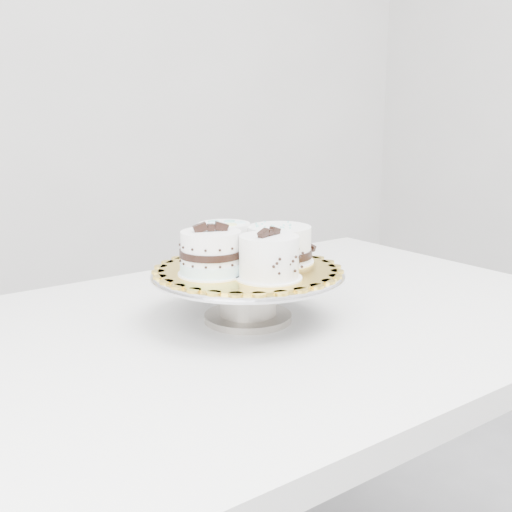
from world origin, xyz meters
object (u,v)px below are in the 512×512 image
cake_stand (248,286)px  cake_board (248,269)px  cake_swirl (269,258)px  cake_banded (211,255)px  cake_ribbon (280,245)px  cake_dots (224,241)px  table (259,354)px

cake_stand → cake_board: size_ratio=1.09×
cake_stand → cake_swirl: cake_swirl is taller
cake_board → cake_banded: (-0.07, -0.00, 0.04)m
cake_stand → cake_ribbon: (0.07, 0.01, 0.06)m
cake_dots → cake_banded: bearing=-110.2°
cake_dots → cake_ribbon: cake_dots is taller
table → cake_ribbon: 0.20m
table → cake_stand: (-0.02, 0.00, 0.13)m
cake_board → cake_dots: (-0.01, 0.07, 0.04)m
cake_stand → cake_dots: 0.10m
cake_banded → cake_swirl: bearing=-31.5°
cake_board → cake_ribbon: size_ratio=2.15×
cake_swirl → cake_ribbon: cake_swirl is taller
cake_swirl → cake_banded: bearing=111.8°
cake_board → cake_ribbon: cake_ribbon is taller
cake_stand → cake_banded: cake_banded is taller
table → cake_swirl: size_ratio=10.73×
table → cake_stand: size_ratio=3.96×
cake_stand → cake_ribbon: cake_ribbon is taller
table → cake_swirl: 0.22m
cake_board → cake_banded: size_ratio=2.47×
cake_stand → cake_ribbon: size_ratio=2.35×
table → cake_ribbon: cake_ribbon is taller
cake_banded → cake_ribbon: 0.15m
table → cake_board: size_ratio=4.32×
table → cake_dots: cake_dots is taller
cake_swirl → cake_dots: (0.00, 0.15, 0.00)m
table → cake_dots: (-0.03, 0.08, 0.20)m
cake_ribbon → cake_board: bearing=168.7°
cake_dots → cake_swirl: bearing=-68.3°
cake_board → cake_dots: size_ratio=2.52×
cake_board → cake_ribbon: 0.08m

